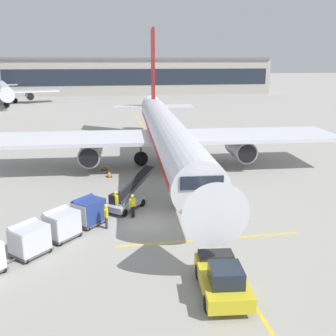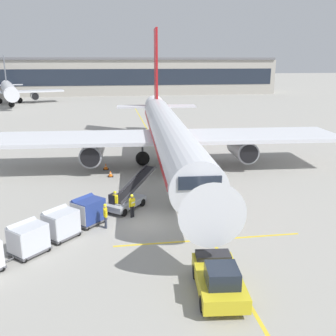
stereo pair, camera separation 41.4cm
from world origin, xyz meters
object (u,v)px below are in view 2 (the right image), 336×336
at_px(belt_loader, 127,198).
at_px(pushback_tug, 219,279).
at_px(ground_crew_marshaller, 105,214).
at_px(parked_airplane, 168,133).
at_px(safety_cone_engine_keepout, 106,167).
at_px(ground_crew_by_carts, 80,211).
at_px(safety_cone_wingtip, 110,174).
at_px(distant_airplane, 9,90).
at_px(ground_crew_wingwalker, 132,204).
at_px(baggage_cart_second, 60,223).
at_px(ground_crew_by_loader, 115,201).
at_px(baggage_cart_third, 28,238).
at_px(baggage_cart_lead, 88,210).

relative_size(belt_loader, pushback_tug, 1.10).
bearing_deg(ground_crew_marshaller, parked_airplane, 66.09).
bearing_deg(safety_cone_engine_keepout, ground_crew_by_carts, -97.02).
bearing_deg(pushback_tug, safety_cone_wingtip, 103.66).
xyz_separation_m(pushback_tug, distant_airplane, (-30.24, 90.34, 2.59)).
distance_m(belt_loader, pushback_tug, 12.63).
relative_size(ground_crew_wingwalker, safety_cone_wingtip, 2.88).
distance_m(baggage_cart_second, ground_crew_by_loader, 4.99).
bearing_deg(parked_airplane, baggage_cart_third, -121.87).
bearing_deg(baggage_cart_second, safety_cone_wingtip, 76.15).
distance_m(baggage_cart_second, ground_crew_by_carts, 2.17).
relative_size(belt_loader, ground_crew_by_loader, 2.88).
height_order(parked_airplane, baggage_cart_lead, parked_airplane).
distance_m(belt_loader, baggage_cart_second, 6.36).
xyz_separation_m(baggage_cart_lead, safety_cone_wingtip, (1.60, 11.13, -0.71)).
distance_m(baggage_cart_lead, ground_crew_marshaller, 1.47).
bearing_deg(ground_crew_by_carts, baggage_cart_lead, 3.62).
height_order(parked_airplane, safety_cone_engine_keepout, parked_airplane).
bearing_deg(ground_crew_by_loader, baggage_cart_second, -134.67).
distance_m(parked_airplane, ground_crew_by_carts, 16.27).
relative_size(baggage_cart_lead, ground_crew_by_loader, 1.46).
distance_m(ground_crew_by_loader, ground_crew_by_carts, 2.96).
bearing_deg(ground_crew_by_carts, belt_loader, 38.15).
xyz_separation_m(belt_loader, baggage_cart_second, (-4.44, -4.55, 0.19)).
height_order(ground_crew_by_loader, ground_crew_marshaller, same).
relative_size(baggage_cart_lead, safety_cone_engine_keepout, 3.86).
relative_size(baggage_cart_second, ground_crew_marshaller, 1.46).
bearing_deg(parked_airplane, ground_crew_wingwalker, -109.43).
distance_m(baggage_cart_second, ground_crew_wingwalker, 5.39).
relative_size(belt_loader, ground_crew_wingwalker, 2.88).
bearing_deg(ground_crew_marshaller, baggage_cart_third, -146.41).
relative_size(ground_crew_by_loader, safety_cone_engine_keepout, 2.64).
bearing_deg(ground_crew_by_carts, ground_crew_by_loader, 34.15).
xyz_separation_m(baggage_cart_second, pushback_tug, (8.22, -7.51, -0.17)).
bearing_deg(ground_crew_by_carts, baggage_cart_third, -125.51).
relative_size(baggage_cart_third, safety_cone_engine_keepout, 3.86).
xyz_separation_m(belt_loader, baggage_cart_third, (-6.08, -6.44, 0.19)).
bearing_deg(parked_airplane, ground_crew_by_loader, -115.47).
distance_m(belt_loader, safety_cone_wingtip, 8.61).
height_order(baggage_cart_lead, safety_cone_wingtip, baggage_cart_lead).
height_order(baggage_cart_third, ground_crew_by_carts, baggage_cart_third).
height_order(baggage_cart_second, safety_cone_wingtip, baggage_cart_second).
relative_size(belt_loader, ground_crew_by_carts, 2.88).
height_order(baggage_cart_third, ground_crew_by_loader, baggage_cart_third).
xyz_separation_m(pushback_tug, ground_crew_by_carts, (-7.15, 9.40, 0.17)).
bearing_deg(distant_airplane, baggage_cart_lead, -73.71).
height_order(belt_loader, ground_crew_wingwalker, belt_loader).
distance_m(safety_cone_wingtip, distant_airplane, 74.27).
xyz_separation_m(belt_loader, ground_crew_marshaller, (-1.64, -3.49, 0.18)).
bearing_deg(baggage_cart_lead, safety_cone_wingtip, 81.81).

